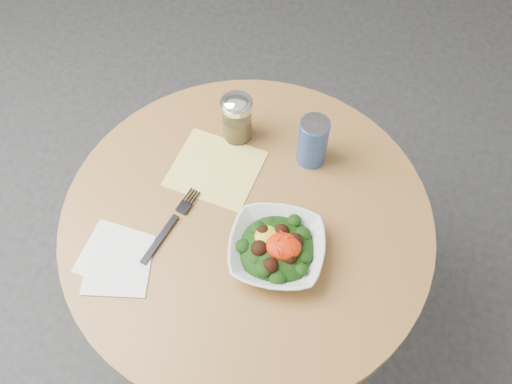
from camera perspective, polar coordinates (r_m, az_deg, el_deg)
ground at (r=2.06m, az=-0.64°, el=-13.00°), size 6.00×6.00×0.00m
table at (r=1.55m, az=-0.84°, el=-6.24°), size 0.90×0.90×0.75m
cloth_napkin at (r=1.45m, az=-4.07°, el=2.33°), size 0.25×0.24×0.00m
paper_napkins at (r=1.36m, az=-13.82°, el=-6.62°), size 0.18×0.19×0.00m
salad_bowl at (r=1.30m, az=2.09°, el=-5.68°), size 0.22×0.22×0.08m
fork at (r=1.37m, az=-8.40°, el=-3.07°), size 0.10×0.22×0.00m
spice_shaker at (r=1.46m, az=-1.90°, el=7.42°), size 0.08×0.08×0.14m
beverage_can at (r=1.42m, az=5.70°, el=5.07°), size 0.07×0.07×0.14m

